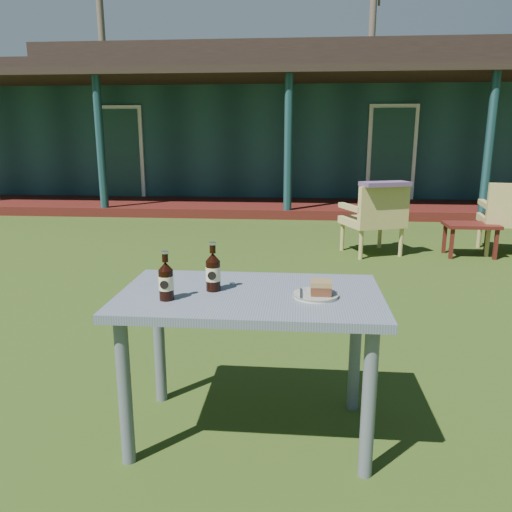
# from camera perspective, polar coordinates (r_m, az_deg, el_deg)

# --- Properties ---
(ground) EXTENTS (80.00, 80.00, 0.00)m
(ground) POSITION_cam_1_polar(r_m,az_deg,el_deg) (4.03, 1.65, -6.98)
(ground) COLOR #334916
(pavilion) EXTENTS (15.80, 8.30, 3.45)m
(pavilion) POSITION_cam_1_polar(r_m,az_deg,el_deg) (13.16, 4.26, 14.47)
(pavilion) COLOR #16373B
(pavilion) RESTS_ON ground
(tree_left) EXTENTS (0.28, 0.28, 10.50)m
(tree_left) POSITION_cam_1_polar(r_m,az_deg,el_deg) (23.12, -17.19, 22.67)
(tree_left) COLOR brown
(tree_left) RESTS_ON ground
(tree_mid) EXTENTS (0.28, 0.28, 9.50)m
(tree_mid) POSITION_cam_1_polar(r_m,az_deg,el_deg) (22.68, 13.01, 21.81)
(tree_mid) COLOR brown
(tree_mid) RESTS_ON ground
(cafe_table) EXTENTS (1.20, 0.70, 0.72)m
(cafe_table) POSITION_cam_1_polar(r_m,az_deg,el_deg) (2.32, -0.66, -6.59)
(cafe_table) COLOR slate
(cafe_table) RESTS_ON ground
(plate) EXTENTS (0.20, 0.20, 0.01)m
(plate) POSITION_cam_1_polar(r_m,az_deg,el_deg) (2.25, 6.84, -4.43)
(plate) COLOR silver
(plate) RESTS_ON cafe_table
(cake_slice) EXTENTS (0.09, 0.09, 0.06)m
(cake_slice) POSITION_cam_1_polar(r_m,az_deg,el_deg) (2.23, 7.43, -3.58)
(cake_slice) COLOR #532D1A
(cake_slice) RESTS_ON plate
(fork) EXTENTS (0.01, 0.14, 0.00)m
(fork) POSITION_cam_1_polar(r_m,az_deg,el_deg) (2.23, 5.18, -4.28)
(fork) COLOR silver
(fork) RESTS_ON plate
(cola_bottle_near) EXTENTS (0.07, 0.07, 0.23)m
(cola_bottle_near) POSITION_cam_1_polar(r_m,az_deg,el_deg) (2.30, -4.93, -1.77)
(cola_bottle_near) COLOR black
(cola_bottle_near) RESTS_ON cafe_table
(cola_bottle_far) EXTENTS (0.06, 0.07, 0.22)m
(cola_bottle_far) POSITION_cam_1_polar(r_m,az_deg,el_deg) (2.20, -10.25, -2.77)
(cola_bottle_far) COLOR black
(cola_bottle_far) RESTS_ON cafe_table
(bottle_cap) EXTENTS (0.03, 0.03, 0.01)m
(bottle_cap) POSITION_cam_1_polar(r_m,az_deg,el_deg) (2.41, -2.73, -3.19)
(bottle_cap) COLOR silver
(bottle_cap) RESTS_ON cafe_table
(armchair_left) EXTENTS (0.80, 0.78, 0.85)m
(armchair_left) POSITION_cam_1_polar(r_m,az_deg,el_deg) (6.16, 13.52, 4.49)
(armchair_left) COLOR tan
(armchair_left) RESTS_ON ground
(armchair_right) EXTENTS (0.73, 0.70, 0.88)m
(armchair_right) POSITION_cam_1_polar(r_m,az_deg,el_deg) (6.73, 27.23, 4.25)
(armchair_right) COLOR tan
(armchair_right) RESTS_ON ground
(floral_throw) EXTENTS (0.61, 0.43, 0.05)m
(floral_throw) POSITION_cam_1_polar(r_m,az_deg,el_deg) (5.96, 14.55, 7.98)
(floral_throw) COLOR #60446C
(floral_throw) RESTS_ON armchair_left
(side_table) EXTENTS (0.60, 0.40, 0.40)m
(side_table) POSITION_cam_1_polar(r_m,az_deg,el_deg) (6.46, 23.35, 2.93)
(side_table) COLOR #4C1712
(side_table) RESTS_ON ground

